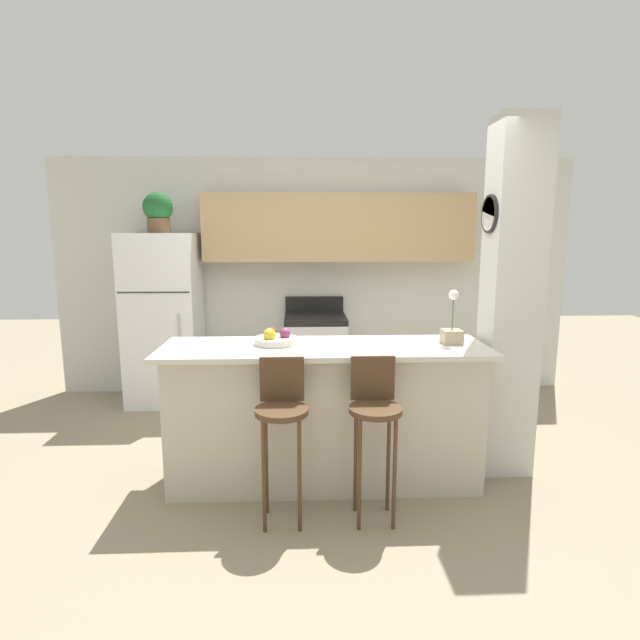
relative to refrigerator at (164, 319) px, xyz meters
The scene contains 12 objects.
ground_plane 2.54m from the refrigerator, 48.66° to the right, with size 14.00×14.00×0.00m, color gray.
wall_back 1.81m from the refrigerator, ahead, with size 5.60×0.38×2.55m.
pillar_right 3.38m from the refrigerator, 29.54° to the right, with size 0.38×0.32×2.55m.
counter_bar 2.41m from the refrigerator, 48.66° to the right, with size 2.25×0.68×0.99m.
refrigerator is the anchor object (origin of this frame).
stove_range 1.62m from the refrigerator, ahead, with size 0.64×0.67×1.07m.
bar_stool_left 2.62m from the refrigerator, 60.34° to the right, with size 0.32×0.32×1.01m.
bar_stool_right 2.94m from the refrigerator, 50.75° to the right, with size 0.32×0.32×1.01m.
potted_plant_on_fridge 1.09m from the refrigerator, 119.94° to the left, with size 0.29×0.29×0.40m.
orchid_vase 3.04m from the refrigerator, 35.32° to the right, with size 0.13×0.13×0.38m.
fruit_bowl 2.13m from the refrigerator, 54.47° to the right, with size 0.30×0.30×0.12m.
trash_bin 0.93m from the refrigerator, 19.92° to the right, with size 0.28×0.28×0.38m.
Camera 1 is at (-0.17, -3.35, 1.76)m, focal length 28.00 mm.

